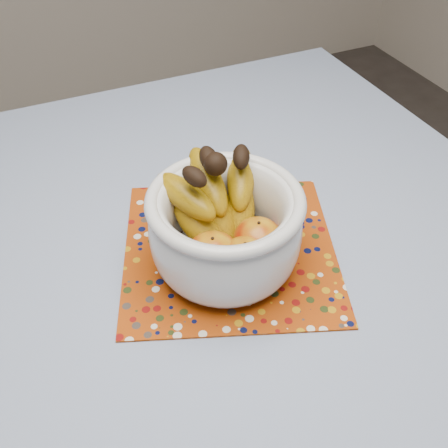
% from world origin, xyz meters
% --- Properties ---
extents(table, '(1.20, 1.20, 0.75)m').
position_xyz_m(table, '(0.00, 0.00, 0.67)').
color(table, brown).
rests_on(table, ground).
extents(tablecloth, '(1.32, 1.32, 0.01)m').
position_xyz_m(tablecloth, '(0.00, 0.00, 0.76)').
color(tablecloth, slate).
rests_on(tablecloth, table).
extents(placemat, '(0.47, 0.47, 0.00)m').
position_xyz_m(placemat, '(0.07, 0.01, 0.76)').
color(placemat, '#923408').
rests_on(placemat, tablecloth).
extents(fruit_bowl, '(0.26, 0.27, 0.20)m').
position_xyz_m(fruit_bowl, '(0.05, -0.01, 0.85)').
color(fruit_bowl, silver).
rests_on(fruit_bowl, placemat).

